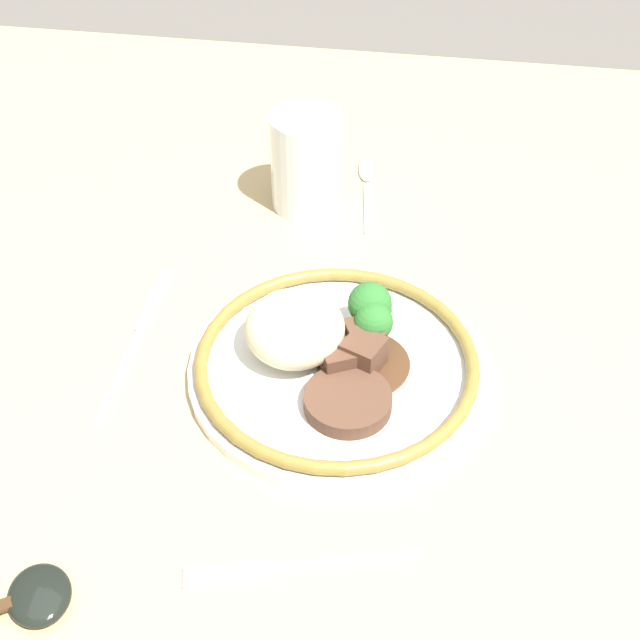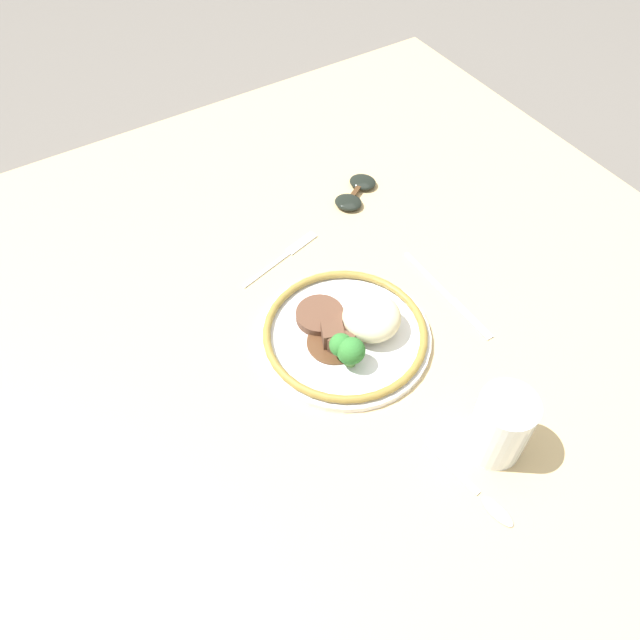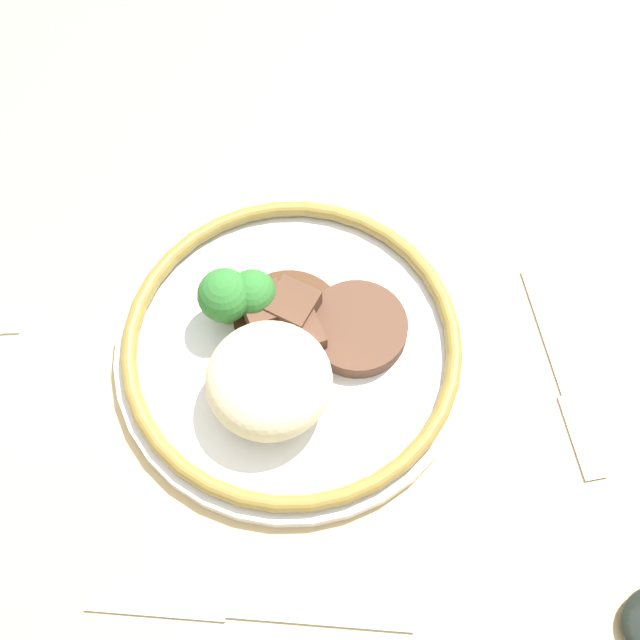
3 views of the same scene
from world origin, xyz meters
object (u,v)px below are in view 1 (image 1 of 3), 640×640
object	(u,v)px
fork	(274,568)
knife	(138,335)
juice_glass	(306,167)
plate	(333,355)
spoon	(366,179)

from	to	relation	value
fork	knife	world-z (taller)	same
juice_glass	knife	size ratio (longest dim) A/B	0.50
plate	fork	bearing A→B (deg)	176.47
fork	spoon	bearing A→B (deg)	-105.90
plate	juice_glass	world-z (taller)	juice_glass
knife	spoon	bearing A→B (deg)	-31.74
juice_glass	plate	bearing A→B (deg)	-165.41
juice_glass	spoon	distance (m)	0.09
plate	juice_glass	xyz separation A→B (m)	(0.25, 0.06, 0.03)
knife	spoon	world-z (taller)	spoon
plate	juice_glass	distance (m)	0.26
juice_glass	knife	world-z (taller)	juice_glass
fork	knife	distance (m)	0.28
plate	knife	size ratio (longest dim) A/B	1.22
knife	spoon	xyz separation A→B (m)	(0.29, -0.18, 0.00)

